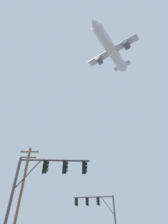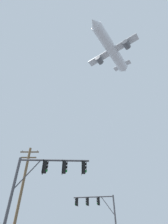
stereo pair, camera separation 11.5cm
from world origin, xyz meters
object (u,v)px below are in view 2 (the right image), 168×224
object	(u,v)px
signal_pole_near	(44,179)
airplane	(111,49)
signal_pole_far	(98,209)
utility_pole	(21,193)

from	to	relation	value
signal_pole_near	airplane	size ratio (longest dim) A/B	0.37
signal_pole_far	signal_pole_near	bearing A→B (deg)	-111.71
utility_pole	airplane	bearing A→B (deg)	31.23
signal_pole_near	airplane	xyz separation A→B (m)	(10.74, 14.97, 41.28)
signal_pole_far	utility_pole	world-z (taller)	utility_pole
utility_pole	airplane	distance (m)	44.05
utility_pole	signal_pole_near	bearing A→B (deg)	-60.24
utility_pole	airplane	world-z (taller)	airplane
signal_pole_near	utility_pole	xyz separation A→B (m)	(-3.59, 6.28, 0.54)
utility_pole	airplane	size ratio (longest dim) A/B	0.60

